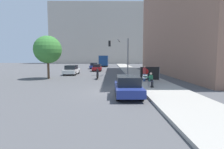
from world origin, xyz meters
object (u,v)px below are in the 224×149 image
at_px(jogger_on_sidewalk, 144,73).
at_px(parked_car_curbside, 128,86).
at_px(street_tree_near_curb, 48,50).
at_px(seated_protester, 151,79).
at_px(city_bus_on_road, 104,60).
at_px(car_on_road_midblock, 97,68).
at_px(car_on_road_nearest, 72,70).
at_px(traffic_light_pole, 121,50).
at_px(motorcycle_on_road, 98,75).
at_px(protest_banner, 150,73).
at_px(car_on_road_distant, 94,66).

height_order(jogger_on_sidewalk, parked_car_curbside, jogger_on_sidewalk).
bearing_deg(parked_car_curbside, street_tree_near_curb, 131.77).
height_order(seated_protester, city_bus_on_road, city_bus_on_road).
xyz_separation_m(seated_protester, car_on_road_midblock, (-6.14, 20.07, -0.13)).
distance_m(car_on_road_nearest, city_bus_on_road, 28.11).
bearing_deg(traffic_light_pole, parked_car_curbside, -91.27).
bearing_deg(street_tree_near_curb, traffic_light_pole, 23.35).
relative_size(car_on_road_nearest, street_tree_near_curb, 0.84).
bearing_deg(traffic_light_pole, motorcycle_on_road, -125.70).
distance_m(seated_protester, car_on_road_nearest, 15.92).
distance_m(parked_car_curbside, city_bus_on_road, 43.53).
distance_m(protest_banner, car_on_road_distant, 25.39).
xyz_separation_m(protest_banner, parked_car_curbside, (-3.03, -6.78, -0.27)).
bearing_deg(parked_car_curbside, car_on_road_midblock, 99.57).
height_order(protest_banner, car_on_road_nearest, protest_banner).
bearing_deg(car_on_road_distant, car_on_road_nearest, -97.76).
relative_size(seated_protester, street_tree_near_curb, 0.23).
bearing_deg(city_bus_on_road, motorcycle_on_road, -89.19).
xyz_separation_m(car_on_road_midblock, car_on_road_distant, (-1.40, 7.81, 0.01)).
bearing_deg(car_on_road_distant, car_on_road_midblock, -79.84).
xyz_separation_m(traffic_light_pole, car_on_road_nearest, (-7.66, 1.42, -3.04)).
relative_size(seated_protester, car_on_road_midblock, 0.29).
bearing_deg(jogger_on_sidewalk, car_on_road_distant, -111.58).
relative_size(car_on_road_nearest, car_on_road_midblock, 1.08).
xyz_separation_m(seated_protester, jogger_on_sidewalk, (0.13, 3.51, 0.18)).
relative_size(car_on_road_nearest, car_on_road_distant, 0.95).
bearing_deg(seated_protester, car_on_road_distant, 102.04).
height_order(protest_banner, car_on_road_midblock, protest_banner).
relative_size(city_bus_on_road, motorcycle_on_road, 5.57).
bearing_deg(jogger_on_sidewalk, protest_banner, 170.68).
distance_m(car_on_road_nearest, street_tree_near_curb, 6.43).
relative_size(traffic_light_pole, parked_car_curbside, 1.19).
xyz_separation_m(jogger_on_sidewalk, city_bus_on_road, (-5.69, 36.97, 0.88)).
distance_m(seated_protester, protest_banner, 3.95).
xyz_separation_m(parked_car_curbside, car_on_road_midblock, (-3.87, 22.97, 0.00)).
relative_size(protest_banner, street_tree_near_curb, 0.40).
relative_size(car_on_road_midblock, city_bus_on_road, 0.37).
bearing_deg(parked_car_curbside, city_bus_on_road, 94.34).
height_order(parked_car_curbside, car_on_road_nearest, car_on_road_nearest).
relative_size(jogger_on_sidewalk, car_on_road_nearest, 0.36).
relative_size(city_bus_on_road, street_tree_near_curb, 2.09).
distance_m(protest_banner, car_on_road_midblock, 17.60).
bearing_deg(car_on_road_nearest, car_on_road_distant, 82.24).
height_order(car_on_road_nearest, city_bus_on_road, city_bus_on_road).
bearing_deg(jogger_on_sidewalk, car_on_road_midblock, -108.31).
relative_size(jogger_on_sidewalk, city_bus_on_road, 0.15).
xyz_separation_m(traffic_light_pole, city_bus_on_road, (-3.61, 29.21, -1.89)).
height_order(protest_banner, parked_car_curbside, protest_banner).
bearing_deg(car_on_road_distant, motorcycle_on_road, -83.33).
bearing_deg(city_bus_on_road, car_on_road_midblock, -91.62).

